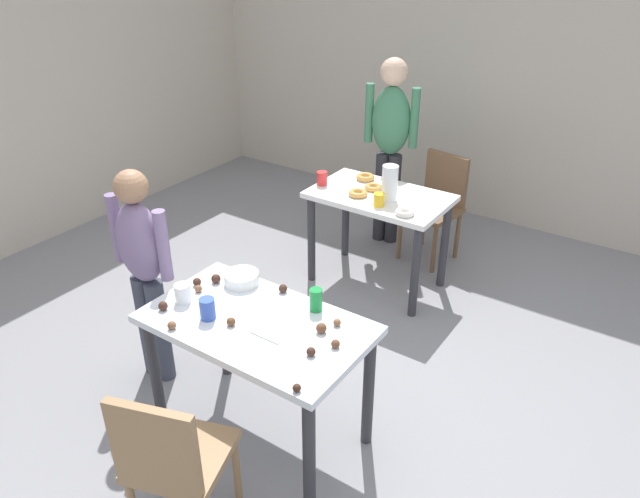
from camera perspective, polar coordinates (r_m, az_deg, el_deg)
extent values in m
plane|color=gray|center=(3.55, -1.87, -15.67)|extent=(6.40, 6.40, 0.00)
cube|color=#BCB2A3|center=(5.58, 18.24, 15.07)|extent=(6.40, 0.10, 2.60)
cube|color=silver|center=(3.00, -6.10, -7.15)|extent=(1.13, 0.65, 0.04)
cylinder|color=#2D2D33|center=(3.38, -15.46, -11.48)|extent=(0.06, 0.06, 0.71)
cylinder|color=#2D2D33|center=(2.86, -1.05, -19.30)|extent=(0.06, 0.06, 0.71)
cylinder|color=#2D2D33|center=(3.66, -9.25, -7.25)|extent=(0.06, 0.06, 0.71)
cylinder|color=#2D2D33|center=(3.18, 4.65, -13.32)|extent=(0.06, 0.06, 0.71)
cube|color=white|center=(4.39, 5.73, 5.01)|extent=(1.00, 0.61, 0.04)
cylinder|color=#2D2D33|center=(4.57, -0.83, 0.93)|extent=(0.06, 0.06, 0.71)
cylinder|color=#2D2D33|center=(4.19, 9.09, -2.22)|extent=(0.06, 0.06, 0.71)
cylinder|color=#2D2D33|center=(4.94, 2.47, 3.13)|extent=(0.06, 0.06, 0.71)
cylinder|color=#2D2D33|center=(4.59, 11.80, 0.42)|extent=(0.06, 0.06, 0.71)
cube|color=olive|center=(2.83, -13.06, -18.68)|extent=(0.51, 0.51, 0.04)
cube|color=olive|center=(2.56, -15.58, -17.89)|extent=(0.37, 0.16, 0.42)
cylinder|color=olive|center=(3.15, -13.98, -18.54)|extent=(0.04, 0.04, 0.41)
cylinder|color=olive|center=(3.03, -7.98, -20.19)|extent=(0.04, 0.04, 0.41)
cube|color=brown|center=(4.93, 10.56, 3.58)|extent=(0.46, 0.46, 0.04)
cube|color=brown|center=(4.98, 11.97, 6.59)|extent=(0.38, 0.10, 0.42)
cylinder|color=brown|center=(4.82, 10.84, -0.05)|extent=(0.04, 0.04, 0.41)
cylinder|color=brown|center=(4.99, 7.63, 1.24)|extent=(0.04, 0.04, 0.41)
cylinder|color=brown|center=(5.08, 12.99, 1.27)|extent=(0.04, 0.04, 0.41)
cylinder|color=brown|center=(5.24, 9.87, 2.47)|extent=(0.04, 0.04, 0.41)
cylinder|color=#383D4C|center=(3.79, -16.14, -7.01)|extent=(0.11, 0.11, 0.68)
cylinder|color=#383D4C|center=(3.71, -15.01, -7.60)|extent=(0.11, 0.11, 0.68)
ellipsoid|color=slate|center=(3.45, -16.83, 0.60)|extent=(0.32, 0.20, 0.48)
sphere|color=#997051|center=(3.31, -17.63, 5.71)|extent=(0.19, 0.19, 0.19)
cylinder|color=slate|center=(3.57, -18.89, 1.91)|extent=(0.07, 0.07, 0.41)
cylinder|color=slate|center=(3.30, -14.77, 0.30)|extent=(0.07, 0.07, 0.41)
cylinder|color=#28282D|center=(5.18, 6.97, 4.74)|extent=(0.11, 0.11, 0.80)
cylinder|color=#28282D|center=(5.21, 5.82, 4.95)|extent=(0.11, 0.11, 0.80)
ellipsoid|color=#3D7A56|center=(4.96, 6.82, 12.07)|extent=(0.35, 0.26, 0.57)
sphere|color=beige|center=(4.87, 7.10, 16.48)|extent=(0.22, 0.22, 0.22)
cylinder|color=#3D7A56|center=(4.90, 9.02, 12.23)|extent=(0.08, 0.08, 0.48)
cylinder|color=#3D7A56|center=(5.00, 4.72, 12.82)|extent=(0.08, 0.08, 0.48)
cylinder|color=white|center=(3.28, -7.49, -2.78)|extent=(0.19, 0.19, 0.06)
cylinder|color=#198438|center=(3.02, -0.39, -4.87)|extent=(0.07, 0.07, 0.12)
cube|color=silver|center=(2.87, -5.33, -8.40)|extent=(0.17, 0.02, 0.01)
cylinder|color=#3351B2|center=(3.01, -10.71, -5.63)|extent=(0.08, 0.08, 0.11)
cylinder|color=white|center=(3.17, -12.98, -4.14)|extent=(0.08, 0.08, 0.10)
sphere|color=#3D2319|center=(2.74, -0.87, -9.79)|extent=(0.04, 0.04, 0.04)
sphere|color=#3D2319|center=(3.18, -3.56, -3.79)|extent=(0.05, 0.05, 0.05)
sphere|color=#3D2319|center=(2.57, -2.24, -13.12)|extent=(0.04, 0.04, 0.04)
sphere|color=brown|center=(3.25, -11.55, -3.75)|extent=(0.04, 0.04, 0.04)
sphere|color=#3D2319|center=(3.30, -11.68, -3.10)|extent=(0.05, 0.05, 0.05)
sphere|color=brown|center=(2.88, 0.13, -7.57)|extent=(0.05, 0.05, 0.05)
sphere|color=brown|center=(2.96, -8.51, -6.89)|extent=(0.04, 0.04, 0.04)
sphere|color=brown|center=(2.93, 1.65, -7.04)|extent=(0.04, 0.04, 0.04)
sphere|color=brown|center=(2.79, 1.49, -9.05)|extent=(0.04, 0.04, 0.04)
sphere|color=brown|center=(2.99, -13.98, -7.09)|extent=(0.04, 0.04, 0.04)
sphere|color=#3D2319|center=(3.31, -9.92, -2.81)|extent=(0.05, 0.05, 0.05)
sphere|color=#3D2319|center=(3.14, -14.78, -5.28)|extent=(0.05, 0.05, 0.05)
cylinder|color=white|center=(4.24, 6.68, 6.27)|extent=(0.11, 0.11, 0.26)
cylinder|color=red|center=(4.50, 0.20, 6.78)|extent=(0.08, 0.08, 0.10)
cylinder|color=yellow|center=(4.17, 5.65, 4.71)|extent=(0.08, 0.08, 0.09)
torus|color=gold|center=(4.44, 5.12, 5.90)|extent=(0.13, 0.13, 0.04)
torus|color=gold|center=(4.33, 3.66, 5.34)|extent=(0.14, 0.14, 0.04)
torus|color=white|center=(4.07, 8.10, 3.49)|extent=(0.13, 0.13, 0.04)
torus|color=gold|center=(4.62, 4.35, 6.85)|extent=(0.14, 0.14, 0.04)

